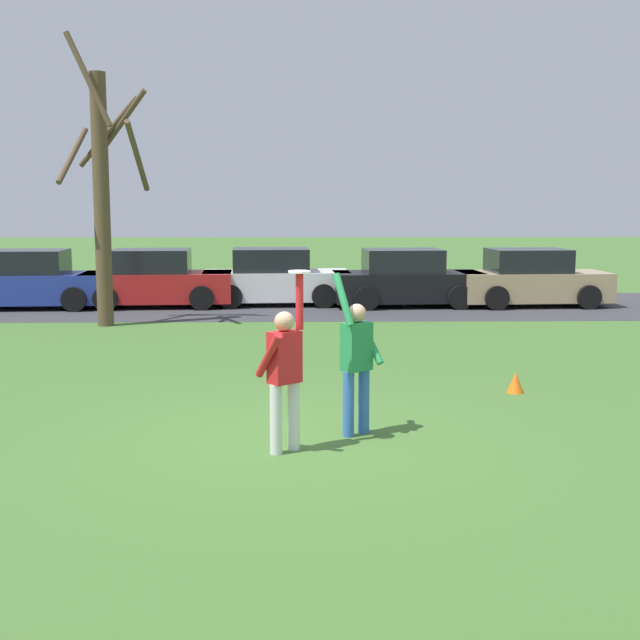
# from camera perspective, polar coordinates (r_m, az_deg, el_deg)

# --- Properties ---
(ground_plane) EXTENTS (120.00, 120.00, 0.00)m
(ground_plane) POSITION_cam_1_polar(r_m,az_deg,el_deg) (10.41, -1.54, -8.16)
(ground_plane) COLOR #426B2D
(person_catcher) EXTENTS (0.56, 0.55, 2.08)m
(person_catcher) POSITION_cam_1_polar(r_m,az_deg,el_deg) (9.77, -2.39, -3.31)
(person_catcher) COLOR silver
(person_catcher) RESTS_ON ground_plane
(person_defender) EXTENTS (0.65, 0.65, 2.05)m
(person_defender) POSITION_cam_1_polar(r_m,az_deg,el_deg) (10.49, 2.47, -2.54)
(person_defender) COLOR #3366B7
(person_defender) RESTS_ON ground_plane
(frisbee_disc) EXTENTS (0.26, 0.26, 0.02)m
(frisbee_disc) POSITION_cam_1_polar(r_m,az_deg,el_deg) (9.76, -1.39, 3.26)
(frisbee_disc) COLOR white
(frisbee_disc) RESTS_ON person_catcher
(parked_car_blue) EXTENTS (4.20, 2.23, 1.59)m
(parked_car_blue) POSITION_cam_1_polar(r_m,az_deg,el_deg) (24.49, -18.82, 2.46)
(parked_car_blue) COLOR #233893
(parked_car_blue) RESTS_ON ground_plane
(parked_car_red) EXTENTS (4.20, 2.23, 1.59)m
(parked_car_red) POSITION_cam_1_polar(r_m,az_deg,el_deg) (23.93, -10.98, 2.62)
(parked_car_red) COLOR red
(parked_car_red) RESTS_ON ground_plane
(parked_car_white) EXTENTS (4.20, 2.23, 1.59)m
(parked_car_white) POSITION_cam_1_polar(r_m,az_deg,el_deg) (23.99, -3.06, 2.77)
(parked_car_white) COLOR white
(parked_car_white) RESTS_ON ground_plane
(parked_car_black) EXTENTS (4.20, 2.23, 1.59)m
(parked_car_black) POSITION_cam_1_polar(r_m,az_deg,el_deg) (23.73, 5.82, 2.68)
(parked_car_black) COLOR black
(parked_car_black) RESTS_ON ground_plane
(parked_car_tan) EXTENTS (4.20, 2.23, 1.59)m
(parked_car_tan) POSITION_cam_1_polar(r_m,az_deg,el_deg) (24.41, 13.99, 2.64)
(parked_car_tan) COLOR tan
(parked_car_tan) RESTS_ON ground_plane
(parking_strip) EXTENTS (23.29, 6.40, 0.01)m
(parking_strip) POSITION_cam_1_polar(r_m,az_deg,el_deg) (23.74, -2.60, 0.96)
(parking_strip) COLOR #38383D
(parking_strip) RESTS_ON ground_plane
(bare_tree_tall) EXTENTS (1.96, 2.02, 6.61)m
(bare_tree_tall) POSITION_cam_1_polar(r_m,az_deg,el_deg) (20.41, -14.40, 8.59)
(bare_tree_tall) COLOR brown
(bare_tree_tall) RESTS_ON ground_plane
(field_cone_orange) EXTENTS (0.26, 0.26, 0.32)m
(field_cone_orange) POSITION_cam_1_polar(r_m,az_deg,el_deg) (13.29, 13.00, -4.11)
(field_cone_orange) COLOR orange
(field_cone_orange) RESTS_ON ground_plane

